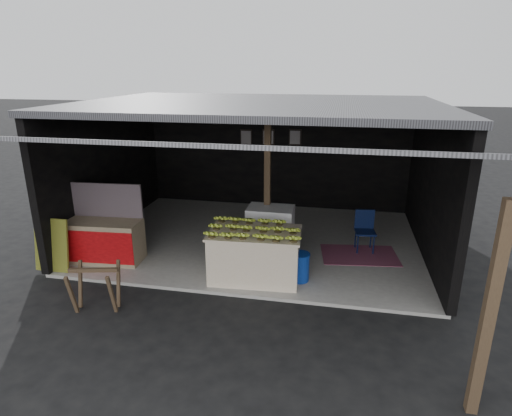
% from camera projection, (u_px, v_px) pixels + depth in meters
% --- Properties ---
extents(ground, '(80.00, 80.00, 0.00)m').
position_uv_depth(ground, '(230.00, 297.00, 7.21)').
color(ground, black).
rests_on(ground, ground).
extents(concrete_slab, '(7.00, 5.00, 0.06)m').
position_uv_depth(concrete_slab, '(258.00, 239.00, 9.53)').
color(concrete_slab, gray).
rests_on(concrete_slab, ground).
extents(shophouse, '(7.40, 7.29, 3.02)m').
position_uv_depth(shophouse, '(261.00, 145.00, 9.17)').
color(shophouse, black).
rests_on(shophouse, ground).
extents(banana_table, '(1.67, 1.09, 0.89)m').
position_uv_depth(banana_table, '(255.00, 255.00, 7.60)').
color(banana_table, white).
rests_on(banana_table, concrete_slab).
extents(banana_pile, '(1.54, 0.98, 0.18)m').
position_uv_depth(banana_pile, '(255.00, 227.00, 7.43)').
color(banana_pile, yellow).
rests_on(banana_pile, banana_table).
extents(white_crate, '(0.91, 0.62, 1.00)m').
position_uv_depth(white_crate, '(270.00, 231.00, 8.54)').
color(white_crate, white).
rests_on(white_crate, concrete_slab).
extents(neighbor_stall, '(1.49, 0.76, 1.49)m').
position_uv_depth(neighbor_stall, '(104.00, 239.00, 8.30)').
color(neighbor_stall, '#998466').
rests_on(neighbor_stall, concrete_slab).
extents(green_signboard, '(0.67, 0.20, 1.00)m').
position_uv_depth(green_signboard, '(51.00, 245.00, 7.88)').
color(green_signboard, black).
rests_on(green_signboard, concrete_slab).
extents(sawhorse, '(0.78, 0.78, 0.74)m').
position_uv_depth(sawhorse, '(95.00, 284.00, 6.66)').
color(sawhorse, '#4C3926').
rests_on(sawhorse, ground).
extents(water_barrel, '(0.33, 0.33, 0.49)m').
position_uv_depth(water_barrel, '(300.00, 268.00, 7.57)').
color(water_barrel, '#0D3195').
rests_on(water_barrel, concrete_slab).
extents(plastic_chair, '(0.44, 0.44, 0.84)m').
position_uv_depth(plastic_chair, '(365.00, 227.00, 8.78)').
color(plastic_chair, '#0A153A').
rests_on(plastic_chair, concrete_slab).
extents(magenta_rug, '(1.62, 1.18, 0.01)m').
position_uv_depth(magenta_rug, '(359.00, 255.00, 8.65)').
color(magenta_rug, maroon).
rests_on(magenta_rug, concrete_slab).
extents(picture_frames, '(1.62, 0.04, 0.46)m').
position_uv_depth(picture_frames, '(270.00, 137.00, 11.19)').
color(picture_frames, black).
rests_on(picture_frames, shophouse).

